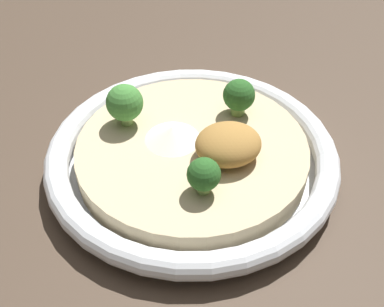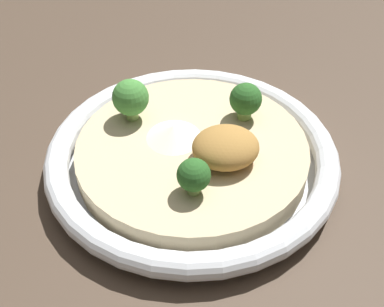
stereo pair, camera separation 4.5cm
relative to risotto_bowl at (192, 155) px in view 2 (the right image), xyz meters
The scene contains 7 objects.
ground_plane 0.02m from the risotto_bowl, ahead, with size 6.00×6.00×0.00m, color #47382B.
risotto_bowl is the anchor object (origin of this frame).
cheese_sprinkle 0.03m from the risotto_bowl, 140.43° to the left, with size 0.05×0.05×0.01m.
crispy_onion_garnish 0.05m from the risotto_bowl, 45.09° to the right, with size 0.06×0.05×0.03m.
broccoli_back_left 0.08m from the risotto_bowl, 136.52° to the left, with size 0.04×0.04×0.04m.
broccoli_right 0.07m from the risotto_bowl, 28.62° to the left, with size 0.03×0.03×0.04m.
broccoli_front_left 0.07m from the risotto_bowl, 98.31° to the right, with size 0.03×0.03×0.03m.
Camera 2 is at (-0.06, -0.33, 0.32)m, focal length 45.00 mm.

